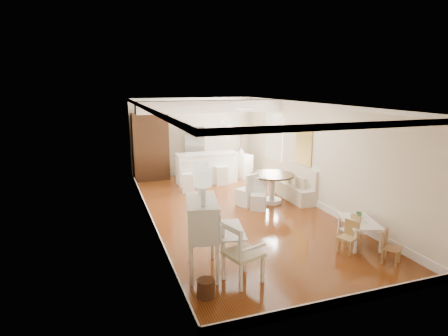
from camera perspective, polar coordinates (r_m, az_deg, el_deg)
room at (r=9.72m, az=1.57°, el=4.95°), size 9.00×9.04×2.82m
secretary_bureau at (r=6.71m, az=-3.32°, el=-10.34°), size 1.26×1.27×1.35m
gustavian_armchair at (r=6.47m, az=2.92°, el=-12.71°), size 0.76×0.76×1.06m
wicker_basket at (r=6.22m, az=-2.76°, el=-17.84°), size 0.37×0.37×0.29m
kids_table at (r=8.46m, az=19.88°, el=-9.16°), size 0.87×1.15×0.51m
kids_chair_a at (r=7.92m, az=18.33°, el=-9.98°), size 0.41×0.41×0.66m
kids_chair_b at (r=8.35m, az=18.60°, el=-8.90°), size 0.31×0.31×0.64m
kids_chair_c at (r=7.79m, az=24.18°, el=-10.95°), size 0.43×0.43×0.65m
banquette at (r=10.99m, az=10.77°, el=-2.28°), size 0.52×1.60×0.98m
dining_table at (r=10.61m, az=7.32°, el=-3.11°), size 1.44×1.44×0.83m
slip_chair_near at (r=10.01m, az=5.29°, el=-4.03°), size 0.55×0.56×0.84m
slip_chair_far at (r=10.30m, az=3.46°, el=-3.26°), size 0.59×0.60×0.92m
breakfast_counter at (r=12.60m, az=-2.64°, el=-0.01°), size 2.05×0.65×1.03m
bar_stool_left at (r=11.62m, az=-5.49°, el=-1.38°), size 0.44×0.44×0.94m
bar_stool_right at (r=12.40m, az=-0.49°, el=-0.29°), size 0.40×0.40×0.99m
pantry_cabinet at (r=13.16m, az=-11.14°, el=3.14°), size 1.20×0.60×2.30m
fridge at (r=13.56m, az=-3.10°, el=2.58°), size 0.75×0.65×1.80m
sideboard at (r=13.45m, az=2.65°, el=0.43°), size 0.60×0.96×0.85m
pencil_cup at (r=8.57m, az=19.85°, el=-6.70°), size 0.13×0.13×0.10m
branch_vase at (r=13.34m, az=2.62°, el=2.60°), size 0.21×0.21×0.19m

